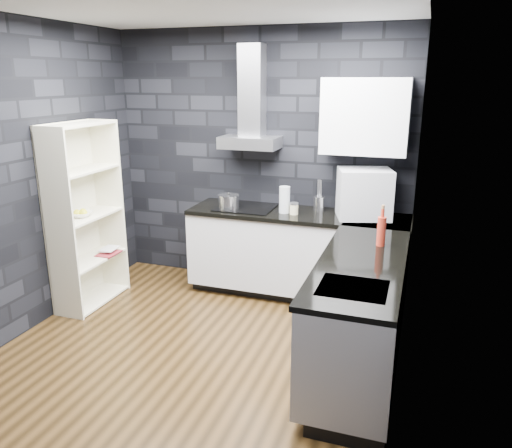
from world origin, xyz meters
The scene contains 28 objects.
ground centered at (0.00, 0.00, 0.00)m, with size 3.20×3.20×0.00m, color #3F2A13.
ceiling centered at (0.00, 0.00, 2.70)m, with size 3.20×3.20×0.00m, color silver.
wall_back centered at (0.00, 1.62, 1.35)m, with size 3.20×0.05×2.70m, color black.
wall_front centered at (0.00, -1.62, 1.35)m, with size 3.20×0.05×2.70m, color black.
wall_left centered at (-1.62, 0.00, 1.35)m, with size 0.05×3.20×2.70m, color black.
wall_right centered at (1.62, 0.00, 1.35)m, with size 0.05×3.20×2.70m, color black.
toekick_back centered at (0.50, 1.34, 0.05)m, with size 2.18×0.50×0.10m, color black.
toekick_right centered at (1.34, 0.10, 0.05)m, with size 0.50×1.78×0.10m, color black.
counter_back_cab centered at (0.50, 1.30, 0.48)m, with size 2.20×0.60×0.76m, color silver.
counter_right_cab centered at (1.30, 0.10, 0.48)m, with size 0.60×1.80×0.76m, color silver.
counter_back_top centered at (0.50, 1.29, 0.88)m, with size 2.20×0.62×0.04m, color black.
counter_right_top centered at (1.29, 0.10, 0.88)m, with size 0.62×1.80×0.04m, color black.
counter_corner_top centered at (1.30, 1.30, 0.88)m, with size 0.62×0.62×0.04m, color black.
hood_body centered at (-0.05, 1.43, 1.56)m, with size 0.60×0.34×0.12m, color #ACACB1.
hood_chimney centered at (-0.05, 1.50, 2.07)m, with size 0.24×0.20×0.90m, color #ACACB1.
upper_cabinet centered at (1.10, 1.43, 1.85)m, with size 0.80×0.35×0.70m, color white.
cooktop centered at (-0.05, 1.30, 0.91)m, with size 0.58×0.50×0.01m, color black.
sink_rim centered at (1.30, -0.40, 0.89)m, with size 0.44×0.40×0.01m, color #ACACB1.
pot centered at (-0.20, 1.20, 0.97)m, with size 0.21×0.21×0.12m, color silver.
glass_vase centered at (0.38, 1.25, 1.03)m, with size 0.11×0.11×0.26m, color silver.
storage_jar centered at (0.48, 1.22, 0.95)m, with size 0.08×0.08×0.10m, color beige.
utensil_crock centered at (0.69, 1.43, 0.97)m, with size 0.11×0.11×0.15m, color silver.
appliance_garage centered at (1.14, 1.33, 1.12)m, with size 0.49×0.38×0.49m, color silver.
red_bottle centered at (1.39, 0.51, 1.02)m, with size 0.07×0.07×0.24m, color #B02D1C.
bookshelf centered at (-1.42, 0.49, 0.90)m, with size 0.34×0.80×1.80m, color #E9E5C4.
fruit_bowl centered at (-1.42, 0.43, 0.94)m, with size 0.20×0.20×0.05m, color white.
book_red centered at (-1.42, 0.67, 0.57)m, with size 0.18×0.02×0.25m, color maroon.
book_second centered at (-1.42, 0.71, 0.59)m, with size 0.15×0.02×0.21m, color #B2B2B2.
Camera 1 is at (1.66, -3.41, 2.20)m, focal length 35.00 mm.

